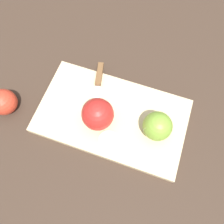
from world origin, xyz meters
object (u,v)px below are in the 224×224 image
at_px(apple_half_right, 98,114).
at_px(apple_whole, 4,102).
at_px(knife, 99,78).
at_px(apple_half_left, 157,127).

bearing_deg(apple_half_right, apple_whole, -135.82).
height_order(apple_half_right, apple_whole, apple_half_right).
xyz_separation_m(knife, apple_whole, (0.21, 0.17, 0.01)).
relative_size(apple_half_left, apple_half_right, 0.90).
xyz_separation_m(apple_half_right, apple_whole, (0.26, 0.05, -0.03)).
height_order(apple_half_right, knife, apple_half_right).
bearing_deg(apple_half_left, apple_whole, -100.62).
height_order(apple_half_left, knife, apple_half_left).
bearing_deg(knife, apple_half_right, 7.03).
xyz_separation_m(apple_half_left, knife, (0.20, -0.09, -0.03)).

